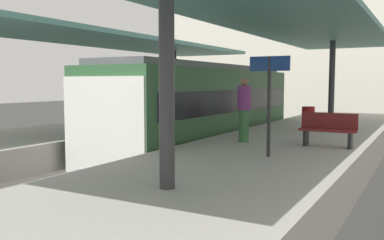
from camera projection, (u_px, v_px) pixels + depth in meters
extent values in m
plane|color=#383835|center=(148.00, 170.00, 12.78)|extent=(80.00, 80.00, 0.00)
cube|color=#ADA8A0|center=(57.00, 145.00, 14.58)|extent=(4.40, 28.00, 1.00)
cube|color=#ADA8A0|center=(270.00, 166.00, 10.90)|extent=(4.40, 28.00, 1.00)
cube|color=#4C4742|center=(148.00, 167.00, 12.77)|extent=(3.20, 28.00, 0.20)
cube|color=slate|center=(129.00, 159.00, 13.11)|extent=(0.08, 28.00, 0.14)
cube|color=slate|center=(168.00, 164.00, 12.41)|extent=(0.08, 28.00, 0.14)
cube|color=#2D5633|center=(204.00, 109.00, 15.78)|extent=(2.70, 11.17, 2.90)
cube|color=silver|center=(103.00, 127.00, 10.91)|extent=(2.65, 0.08, 2.60)
cube|color=black|center=(172.00, 99.00, 16.42)|extent=(0.04, 10.28, 0.76)
cube|color=black|center=(238.00, 101.00, 15.09)|extent=(0.04, 10.28, 0.76)
cube|color=#515156|center=(204.00, 67.00, 15.65)|extent=(2.16, 10.61, 0.20)
cylinder|color=#333335|center=(174.00, 83.00, 21.10)|extent=(0.24, 0.24, 3.22)
cube|color=slate|center=(84.00, 37.00, 15.47)|extent=(4.18, 21.00, 0.16)
cylinder|color=#333335|center=(167.00, 80.00, 6.44)|extent=(0.24, 0.24, 3.34)
cylinder|color=#333335|center=(332.00, 82.00, 17.41)|extent=(0.24, 0.24, 3.34)
cube|color=slate|center=(288.00, 18.00, 11.77)|extent=(4.18, 21.00, 0.16)
cube|color=black|center=(306.00, 138.00, 11.06)|extent=(0.08, 0.32, 0.40)
cube|color=black|center=(350.00, 141.00, 10.53)|extent=(0.08, 0.32, 0.40)
cube|color=maroon|center=(328.00, 130.00, 10.78)|extent=(1.40, 0.40, 0.06)
cube|color=maroon|center=(329.00, 121.00, 10.91)|extent=(1.40, 0.06, 0.40)
cylinder|color=#262628|center=(269.00, 107.00, 9.31)|extent=(0.08, 0.08, 2.20)
cube|color=navy|center=(270.00, 64.00, 9.23)|extent=(0.90, 0.06, 0.32)
cylinder|color=maroon|center=(308.00, 118.00, 14.86)|extent=(0.44, 0.44, 0.80)
cylinder|color=#386B3D|center=(244.00, 126.00, 11.69)|extent=(0.28, 0.28, 0.89)
cylinder|color=#7A337A|center=(244.00, 98.00, 11.62)|extent=(0.36, 0.36, 0.66)
sphere|color=#936B4C|center=(244.00, 82.00, 11.58)|extent=(0.22, 0.22, 0.22)
cube|color=beige|center=(297.00, 42.00, 30.20)|extent=(18.00, 6.00, 11.00)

